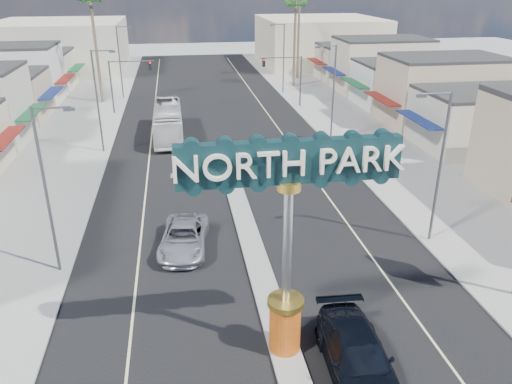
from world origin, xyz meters
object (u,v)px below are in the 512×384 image
object	(u,v)px
gateway_sign	(288,226)
streetlight_l_mid	(99,97)
suv_left	(184,237)
city_bus	(168,121)
car_parked_left	(161,136)
palm_right_mid	(296,8)
streetlight_r_near	(438,161)
streetlight_r_mid	(332,89)
palm_left_far	(91,5)
streetlight_l_near	(48,184)
streetlight_l_far	(121,59)
traffic_signal_left	(127,76)
traffic_signal_right	(286,72)
streetlight_r_far	(282,55)
suv_right	(358,357)

from	to	relation	value
gateway_sign	streetlight_l_mid	xyz separation A→B (m)	(-10.43, 28.02, -0.86)
suv_left	city_bus	size ratio (longest dim) A/B	0.50
car_parked_left	city_bus	size ratio (longest dim) A/B	0.37
palm_right_mid	city_bus	size ratio (longest dim) A/B	1.09
streetlight_r_near	suv_left	distance (m)	15.04
car_parked_left	streetlight_r_mid	bearing A→B (deg)	-6.28
palm_left_far	city_bus	bearing A→B (deg)	-62.90
streetlight_r_near	car_parked_left	size ratio (longest dim) A/B	2.17
streetlight_l_near	streetlight_l_far	size ratio (longest dim) A/B	1.00
traffic_signal_left	streetlight_l_far	distance (m)	8.14
streetlight_l_near	traffic_signal_left	bearing A→B (deg)	87.90
traffic_signal_right	streetlight_r_far	distance (m)	8.14
traffic_signal_left	streetlight_r_far	bearing A→B (deg)	22.20
traffic_signal_right	car_parked_left	size ratio (longest dim) A/B	1.45
gateway_sign	suv_right	world-z (taller)	gateway_sign
palm_right_mid	city_bus	xyz separation A→B (m)	(-17.78, -22.07, -9.05)
streetlight_l_far	streetlight_r_near	bearing A→B (deg)	-63.58
streetlight_r_mid	suv_right	size ratio (longest dim) A/B	1.49
streetlight_r_mid	streetlight_r_near	bearing A→B (deg)	-90.00
streetlight_l_mid	palm_left_far	bearing A→B (deg)	97.31
traffic_signal_left	traffic_signal_right	size ratio (longest dim) A/B	1.00
streetlight_r_far	car_parked_left	xyz separation A→B (m)	(-15.93, -20.17, -4.36)
palm_left_far	streetlight_r_far	bearing A→B (deg)	4.88
traffic_signal_right	city_bus	xyz separation A→B (m)	(-13.96, -10.06, -2.72)
streetlight_r_mid	suv_right	world-z (taller)	streetlight_r_mid
streetlight_l_mid	palm_right_mid	world-z (taller)	palm_right_mid
streetlight_r_near	city_bus	distance (m)	28.57
streetlight_l_mid	streetlight_r_mid	distance (m)	20.87
streetlight_r_near	streetlight_r_far	size ratio (longest dim) A/B	1.00
streetlight_r_far	suv_right	size ratio (longest dim) A/B	1.49
traffic_signal_right	car_parked_left	world-z (taller)	traffic_signal_right
streetlight_l_near	suv_left	distance (m)	7.92
streetlight_l_far	city_bus	size ratio (longest dim) A/B	0.81
streetlight_r_near	suv_right	size ratio (longest dim) A/B	1.49
streetlight_l_near	streetlight_r_far	bearing A→B (deg)	63.58
streetlight_l_mid	city_bus	world-z (taller)	streetlight_l_mid
streetlight_l_far	car_parked_left	distance (m)	21.22
streetlight_l_mid	suv_left	xyz separation A→B (m)	(6.51, -18.68, -4.30)
gateway_sign	streetlight_l_far	bearing A→B (deg)	101.78
palm_left_far	car_parked_left	size ratio (longest dim) A/B	3.16
palm_right_mid	suv_right	distance (m)	57.60
gateway_sign	streetlight_l_near	world-z (taller)	gateway_sign
streetlight_l_near	streetlight_l_far	bearing A→B (deg)	90.00
city_bus	palm_right_mid	bearing A→B (deg)	50.94
traffic_signal_left	streetlight_l_near	xyz separation A→B (m)	(-1.25, -33.99, 0.79)
streetlight_l_near	palm_left_far	distance (m)	40.59
traffic_signal_right	palm_left_far	size ratio (longest dim) A/B	0.46
palm_left_far	suv_right	distance (m)	53.24
streetlight_l_far	suv_right	size ratio (longest dim) A/B	1.49
streetlight_l_near	city_bus	xyz separation A→B (m)	(5.66, 23.93, -3.52)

